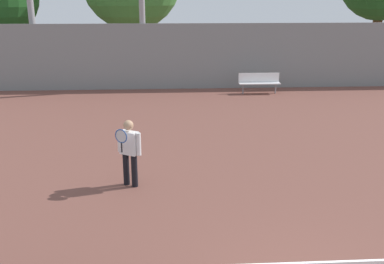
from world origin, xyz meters
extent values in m
cube|color=white|center=(0.00, 0.00, 0.99)|extent=(12.23, 0.04, 0.05)
cylinder|color=black|center=(-3.03, 4.82, 0.38)|extent=(0.14, 0.14, 0.76)
cylinder|color=black|center=(-2.84, 4.70, 0.38)|extent=(0.14, 0.14, 0.76)
cube|color=white|center=(-2.93, 4.76, 1.02)|extent=(0.45, 0.38, 0.52)
cylinder|color=white|center=(-3.15, 4.89, 1.03)|extent=(0.10, 0.10, 0.51)
cylinder|color=white|center=(-2.72, 4.63, 1.03)|extent=(0.10, 0.10, 0.51)
sphere|color=tan|center=(-2.93, 4.76, 1.43)|extent=(0.23, 0.23, 0.23)
cylinder|color=black|center=(-3.08, 4.52, 1.00)|extent=(0.03, 0.03, 0.22)
torus|color=#28519E|center=(-3.08, 4.52, 1.26)|extent=(0.28, 0.18, 0.31)
cylinder|color=silver|center=(-3.08, 4.52, 1.26)|extent=(0.23, 0.14, 0.27)
cube|color=white|center=(1.96, 14.21, 0.45)|extent=(1.78, 0.40, 0.04)
cylinder|color=gray|center=(1.24, 14.21, 0.21)|extent=(0.06, 0.06, 0.43)
cylinder|color=gray|center=(2.67, 14.21, 0.21)|extent=(0.06, 0.06, 0.43)
cube|color=white|center=(1.96, 14.39, 0.67)|extent=(1.78, 0.04, 0.40)
cube|color=gray|center=(0.00, 15.48, 1.46)|extent=(29.84, 0.06, 2.91)
cylinder|color=brown|center=(10.02, 20.84, 1.57)|extent=(0.52, 0.52, 3.14)
cylinder|color=brown|center=(-10.69, 20.27, 1.21)|extent=(0.47, 0.47, 2.41)
cylinder|color=brown|center=(-3.91, 21.77, 1.34)|extent=(0.39, 0.39, 2.69)
camera|label=1|loc=(-2.11, -4.70, 4.20)|focal=42.00mm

